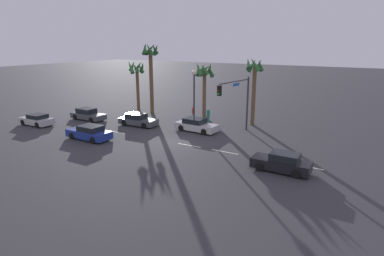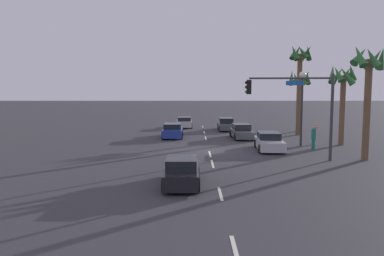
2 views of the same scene
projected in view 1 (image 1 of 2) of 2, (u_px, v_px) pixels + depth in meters
The scene contains 21 objects.
ground_plane at pixel (175, 143), 30.10m from camera, with size 220.00×220.00×0.00m, color #333338.
lane_stripe_0 at pixel (50, 120), 38.88m from camera, with size 1.95×0.14×0.01m, color silver.
lane_stripe_1 at pixel (86, 127), 35.87m from camera, with size 2.24×0.14×0.01m, color silver.
lane_stripe_2 at pixel (116, 132), 33.66m from camera, with size 2.38×0.14×0.01m, color silver.
lane_stripe_3 at pixel (189, 145), 29.35m from camera, with size 2.41×0.14×0.01m, color silver.
lane_stripe_4 at pixel (225, 152), 27.62m from camera, with size 2.51×0.14×0.01m, color silver.
lane_stripe_5 at pixel (308, 167), 24.27m from camera, with size 2.22×0.14×0.01m, color silver.
car_0 at pixel (196, 125), 33.97m from camera, with size 4.60×2.10×1.35m.
car_1 at pixel (282, 163), 23.37m from camera, with size 4.18×1.79×1.40m.
car_2 at pixel (88, 114), 39.02m from camera, with size 4.53×1.87×1.37m.
car_3 at pixel (138, 120), 36.29m from camera, with size 4.48×2.01×1.35m.
car_4 at pixel (89, 133), 31.11m from camera, with size 4.53×1.97×1.37m.
car_5 at pixel (37, 120), 36.45m from camera, with size 4.04×1.95×1.27m.
traffic_signal at pixel (238, 96), 32.10m from camera, with size 1.05×5.66×5.64m.
streetlamp at pixel (194, 86), 36.53m from camera, with size 0.56×0.56×6.06m.
pedestrian_0 at pixel (193, 112), 38.99m from camera, with size 0.41×0.41×1.69m.
pedestrian_1 at pixel (208, 115), 37.07m from camera, with size 0.44×0.44×1.82m.
palm_tree_0 at pixel (137, 73), 43.73m from camera, with size 2.28×2.66×6.80m.
palm_tree_1 at pixel (151, 63), 41.10m from camera, with size 2.45×2.65×9.07m.
palm_tree_2 at pixel (204, 76), 39.50m from camera, with size 2.39×2.43×6.81m.
palm_tree_3 at pixel (254, 76), 35.34m from camera, with size 2.25×2.41×7.60m.
Camera 1 is at (15.86, -24.00, 9.08)m, focal length 30.28 mm.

